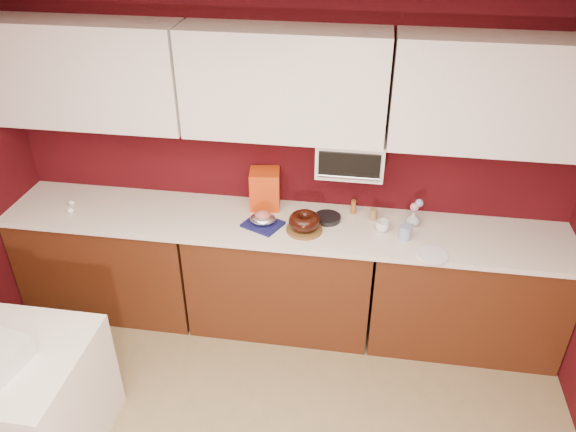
{
  "coord_description": "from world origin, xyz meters",
  "views": [
    {
      "loc": [
        0.56,
        -1.33,
        3.02
      ],
      "look_at": [
        0.06,
        1.84,
        1.02
      ],
      "focal_mm": 35.0,
      "sensor_mm": 36.0,
      "label": 1
    }
  ],
  "objects_px": {
    "foil_ham_nest": "(263,219)",
    "flower_vase": "(413,218)",
    "dining_table": "(8,400)",
    "blue_jar": "(405,232)",
    "bundt_cake": "(304,221)",
    "coffee_mug": "(382,225)",
    "pandoro_box": "(265,189)",
    "toaster_oven": "(351,155)"
  },
  "relations": [
    {
      "from": "foil_ham_nest",
      "to": "flower_vase",
      "type": "relative_size",
      "value": 1.48
    },
    {
      "from": "coffee_mug",
      "to": "blue_jar",
      "type": "distance_m",
      "value": 0.17
    },
    {
      "from": "toaster_oven",
      "to": "dining_table",
      "type": "relative_size",
      "value": 0.45
    },
    {
      "from": "bundt_cake",
      "to": "foil_ham_nest",
      "type": "height_order",
      "value": "bundt_cake"
    },
    {
      "from": "bundt_cake",
      "to": "coffee_mug",
      "type": "height_order",
      "value": "bundt_cake"
    },
    {
      "from": "dining_table",
      "to": "pandoro_box",
      "type": "height_order",
      "value": "pandoro_box"
    },
    {
      "from": "bundt_cake",
      "to": "dining_table",
      "type": "bearing_deg",
      "value": -141.36
    },
    {
      "from": "coffee_mug",
      "to": "foil_ham_nest",
      "type": "bearing_deg",
      "value": -175.99
    },
    {
      "from": "blue_jar",
      "to": "flower_vase",
      "type": "bearing_deg",
      "value": 72.6
    },
    {
      "from": "bundt_cake",
      "to": "blue_jar",
      "type": "relative_size",
      "value": 2.19
    },
    {
      "from": "toaster_oven",
      "to": "blue_jar",
      "type": "relative_size",
      "value": 4.58
    },
    {
      "from": "pandoro_box",
      "to": "flower_vase",
      "type": "height_order",
      "value": "pandoro_box"
    },
    {
      "from": "pandoro_box",
      "to": "blue_jar",
      "type": "xyz_separation_m",
      "value": [
        1.0,
        -0.28,
        -0.09
      ]
    },
    {
      "from": "dining_table",
      "to": "coffee_mug",
      "type": "distance_m",
      "value": 2.56
    },
    {
      "from": "toaster_oven",
      "to": "flower_vase",
      "type": "xyz_separation_m",
      "value": [
        0.46,
        -0.06,
        -0.41
      ]
    },
    {
      "from": "toaster_oven",
      "to": "foil_ham_nest",
      "type": "xyz_separation_m",
      "value": [
        -0.57,
        -0.22,
        -0.42
      ]
    },
    {
      "from": "bundt_cake",
      "to": "flower_vase",
      "type": "relative_size",
      "value": 1.77
    },
    {
      "from": "foil_ham_nest",
      "to": "coffee_mug",
      "type": "relative_size",
      "value": 1.95
    },
    {
      "from": "toaster_oven",
      "to": "blue_jar",
      "type": "xyz_separation_m",
      "value": [
        0.4,
        -0.24,
        -0.43
      ]
    },
    {
      "from": "toaster_oven",
      "to": "pandoro_box",
      "type": "xyz_separation_m",
      "value": [
        -0.6,
        0.04,
        -0.33
      ]
    },
    {
      "from": "toaster_oven",
      "to": "dining_table",
      "type": "height_order",
      "value": "toaster_oven"
    },
    {
      "from": "dining_table",
      "to": "coffee_mug",
      "type": "height_order",
      "value": "coffee_mug"
    },
    {
      "from": "dining_table",
      "to": "blue_jar",
      "type": "distance_m",
      "value": 2.65
    },
    {
      "from": "coffee_mug",
      "to": "flower_vase",
      "type": "distance_m",
      "value": 0.23
    },
    {
      "from": "blue_jar",
      "to": "bundt_cake",
      "type": "bearing_deg",
      "value": -179.27
    },
    {
      "from": "dining_table",
      "to": "blue_jar",
      "type": "bearing_deg",
      "value": 29.36
    },
    {
      "from": "bundt_cake",
      "to": "blue_jar",
      "type": "xyz_separation_m",
      "value": [
        0.68,
        0.01,
        -0.03
      ]
    },
    {
      "from": "bundt_cake",
      "to": "blue_jar",
      "type": "bearing_deg",
      "value": 0.73
    },
    {
      "from": "pandoro_box",
      "to": "flower_vase",
      "type": "distance_m",
      "value": 1.07
    },
    {
      "from": "foil_ham_nest",
      "to": "toaster_oven",
      "type": "bearing_deg",
      "value": 21.34
    },
    {
      "from": "toaster_oven",
      "to": "flower_vase",
      "type": "distance_m",
      "value": 0.62
    },
    {
      "from": "dining_table",
      "to": "pandoro_box",
      "type": "distance_m",
      "value": 2.09
    },
    {
      "from": "dining_table",
      "to": "pandoro_box",
      "type": "relative_size",
      "value": 3.47
    },
    {
      "from": "dining_table",
      "to": "coffee_mug",
      "type": "relative_size",
      "value": 10.83
    },
    {
      "from": "foil_ham_nest",
      "to": "blue_jar",
      "type": "height_order",
      "value": "blue_jar"
    },
    {
      "from": "toaster_oven",
      "to": "coffee_mug",
      "type": "xyz_separation_m",
      "value": [
        0.25,
        -0.17,
        -0.43
      ]
    },
    {
      "from": "foil_ham_nest",
      "to": "flower_vase",
      "type": "xyz_separation_m",
      "value": [
        1.03,
        0.16,
        0.01
      ]
    },
    {
      "from": "dining_table",
      "to": "foil_ham_nest",
      "type": "xyz_separation_m",
      "value": [
        1.28,
        1.28,
        0.58
      ]
    },
    {
      "from": "pandoro_box",
      "to": "coffee_mug",
      "type": "xyz_separation_m",
      "value": [
        0.85,
        -0.2,
        -0.1
      ]
    },
    {
      "from": "dining_table",
      "to": "coffee_mug",
      "type": "xyz_separation_m",
      "value": [
        2.1,
        1.34,
        0.57
      ]
    },
    {
      "from": "pandoro_box",
      "to": "blue_jar",
      "type": "bearing_deg",
      "value": -23.11
    },
    {
      "from": "dining_table",
      "to": "bundt_cake",
      "type": "height_order",
      "value": "bundt_cake"
    }
  ]
}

